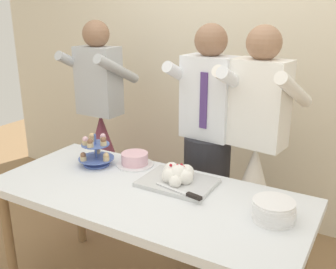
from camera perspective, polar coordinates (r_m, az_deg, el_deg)
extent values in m
cube|color=beige|center=(3.25, 10.44, 12.57)|extent=(5.20, 0.10, 2.90)
cube|color=silver|center=(2.21, -3.23, -8.86)|extent=(1.80, 0.80, 0.05)
cylinder|color=olive|center=(2.71, -22.26, -14.28)|extent=(0.06, 0.06, 0.72)
cylinder|color=olive|center=(3.07, -12.87, -9.24)|extent=(0.06, 0.06, 0.72)
cylinder|color=olive|center=(2.42, 18.93, -18.02)|extent=(0.06, 0.06, 0.72)
cylinder|color=#4C66B2|center=(2.58, -10.40, -4.23)|extent=(0.17, 0.17, 0.01)
cylinder|color=#4C66B2|center=(2.55, -10.53, -2.17)|extent=(0.01, 0.01, 0.21)
cylinder|color=#4C66B2|center=(2.57, -10.45, -3.43)|extent=(0.23, 0.23, 0.01)
cylinder|color=#D1B784|center=(2.51, -9.04, -3.50)|extent=(0.04, 0.04, 0.03)
sphere|color=#D6B27A|center=(2.50, -9.07, -2.99)|extent=(0.04, 0.04, 0.04)
cylinder|color=#D1B784|center=(2.64, -10.29, -2.39)|extent=(0.04, 0.04, 0.03)
sphere|color=brown|center=(2.64, -10.32, -1.90)|extent=(0.04, 0.04, 0.04)
cylinder|color=#D1B784|center=(2.54, -12.29, -3.44)|extent=(0.04, 0.04, 0.03)
sphere|color=brown|center=(2.53, -12.32, -2.94)|extent=(0.04, 0.04, 0.04)
cylinder|color=#4C66B2|center=(2.54, -10.57, -1.43)|extent=(0.18, 0.18, 0.01)
cylinder|color=#D1B784|center=(2.50, -9.43, -1.28)|extent=(0.04, 0.04, 0.03)
sphere|color=brown|center=(2.49, -9.46, -0.76)|extent=(0.04, 0.04, 0.04)
cylinder|color=#D1B784|center=(2.57, -9.49, -0.74)|extent=(0.04, 0.04, 0.03)
sphere|color=#EAB7C6|center=(2.56, -9.52, -0.23)|extent=(0.04, 0.04, 0.04)
cylinder|color=#D1B784|center=(2.59, -11.06, -0.67)|extent=(0.04, 0.04, 0.03)
sphere|color=#D6B27A|center=(2.58, -11.09, -0.17)|extent=(0.04, 0.04, 0.04)
cylinder|color=#D1B784|center=(2.53, -11.99, -1.18)|extent=(0.04, 0.04, 0.03)
sphere|color=#EAB7C6|center=(2.52, -12.03, -0.66)|extent=(0.04, 0.04, 0.04)
cylinder|color=#D1B784|center=(2.48, -11.31, -1.52)|extent=(0.04, 0.04, 0.03)
sphere|color=brown|center=(2.47, -11.34, -1.00)|extent=(0.04, 0.04, 0.04)
cube|color=silver|center=(2.27, 1.41, -7.04)|extent=(0.42, 0.31, 0.02)
sphere|color=white|center=(2.23, 2.54, -6.27)|extent=(0.09, 0.09, 0.09)
sphere|color=white|center=(2.30, 2.68, -5.53)|extent=(0.09, 0.09, 0.09)
sphere|color=white|center=(2.32, 0.53, -5.22)|extent=(0.10, 0.10, 0.10)
sphere|color=white|center=(2.25, 0.28, -6.05)|extent=(0.10, 0.10, 0.10)
sphere|color=white|center=(2.19, 1.07, -6.96)|extent=(0.07, 0.07, 0.07)
sphere|color=white|center=(2.25, 1.42, -5.73)|extent=(0.11, 0.11, 0.11)
sphere|color=#B21923|center=(2.24, 1.97, -4.46)|extent=(0.02, 0.02, 0.02)
sphere|color=#B21923|center=(2.23, 0.79, -5.02)|extent=(0.02, 0.02, 0.02)
sphere|color=#2D1938|center=(2.25, 1.81, -4.51)|extent=(0.02, 0.02, 0.02)
sphere|color=#B21923|center=(2.23, 0.41, -4.53)|extent=(0.02, 0.02, 0.02)
sphere|color=#DB474C|center=(2.23, 1.38, -4.54)|extent=(0.02, 0.02, 0.02)
sphere|color=#DB474C|center=(2.25, 2.27, -4.77)|extent=(0.02, 0.02, 0.02)
cube|color=silver|center=(2.16, 0.65, -7.96)|extent=(0.23, 0.07, 0.00)
cube|color=black|center=(2.07, 3.84, -9.01)|extent=(0.09, 0.04, 0.02)
cylinder|color=white|center=(1.99, 15.17, -11.83)|extent=(0.20, 0.20, 0.01)
cylinder|color=white|center=(1.99, 15.12, -11.48)|extent=(0.20, 0.20, 0.01)
cylinder|color=white|center=(1.98, 15.24, -11.23)|extent=(0.20, 0.20, 0.01)
cylinder|color=white|center=(1.98, 15.31, -10.94)|extent=(0.20, 0.20, 0.01)
cylinder|color=white|center=(1.97, 15.29, -10.72)|extent=(0.20, 0.20, 0.01)
cylinder|color=white|center=(1.96, 15.33, -10.45)|extent=(0.20, 0.20, 0.01)
cylinder|color=white|center=(1.96, 15.23, -10.12)|extent=(0.20, 0.20, 0.01)
cylinder|color=white|center=(1.95, 15.25, -9.86)|extent=(0.20, 0.20, 0.01)
cylinder|color=white|center=(1.95, 15.27, -9.49)|extent=(0.20, 0.20, 0.01)
cylinder|color=white|center=(2.55, -4.87, -4.37)|extent=(0.24, 0.24, 0.01)
cylinder|color=#EAB7C6|center=(2.53, -4.89, -3.50)|extent=(0.17, 0.17, 0.07)
cylinder|color=#232328|center=(2.82, 5.54, -9.18)|extent=(0.32, 0.32, 0.92)
cube|color=white|center=(2.57, 6.04, 5.42)|extent=(0.36, 0.23, 0.54)
sphere|color=#8C664C|center=(2.51, 6.32, 13.55)|extent=(0.21, 0.21, 0.21)
cylinder|color=white|center=(2.64, 2.69, 8.24)|extent=(0.12, 0.49, 0.28)
cylinder|color=white|center=(2.46, 10.25, 7.22)|extent=(0.12, 0.49, 0.28)
cube|color=#4C3372|center=(2.47, 5.24, 4.93)|extent=(0.05, 0.02, 0.36)
cone|color=white|center=(2.71, 12.10, -10.73)|extent=(0.56, 0.56, 0.92)
cube|color=white|center=(2.45, 13.23, 4.39)|extent=(0.36, 0.24, 0.54)
sphere|color=#997054|center=(2.39, 13.88, 12.90)|extent=(0.21, 0.21, 0.21)
cylinder|color=white|center=(2.50, 9.79, 7.44)|extent=(0.14, 0.49, 0.28)
cylinder|color=white|center=(2.35, 18.01, 6.13)|extent=(0.14, 0.49, 0.28)
cone|color=brown|center=(3.38, -9.44, -4.53)|extent=(0.56, 0.56, 0.92)
cube|color=#B2B7BC|center=(3.17, -10.12, 7.71)|extent=(0.34, 0.20, 0.54)
sphere|color=#8C664C|center=(3.13, -10.50, 14.29)|extent=(0.21, 0.21, 0.21)
cylinder|color=#B2B7BC|center=(3.28, -12.78, 9.80)|extent=(0.08, 0.49, 0.28)
cylinder|color=#B2B7BC|center=(3.04, -7.44, 9.44)|extent=(0.08, 0.49, 0.28)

